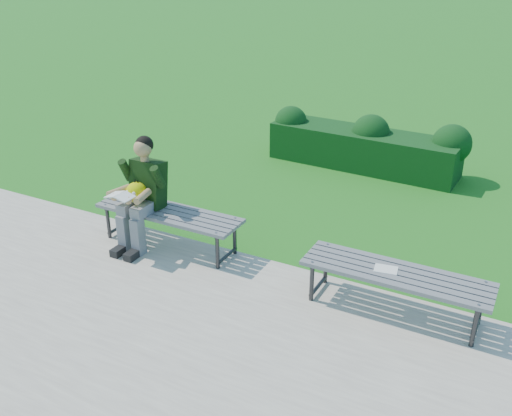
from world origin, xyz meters
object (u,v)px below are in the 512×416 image
Objects in this scene: bench_left at (169,215)px; bench_right at (396,277)px; hedge at (366,145)px; seated_boy at (141,190)px; paper_sheet at (386,269)px.

bench_left is 2.73m from bench_right.
hedge is 4.11m from seated_boy.
hedge is 1.80× the size of bench_right.
bench_right is (1.53, -3.81, 0.03)m from hedge.
hedge is 1.80× the size of bench_left.
hedge is 4.07m from paper_sheet.
bench_right is 0.12m from paper_sheet.
seated_boy is 5.40× the size of paper_sheet.
hedge is at bearing 110.56° from paper_sheet.
bench_right is 3.04m from seated_boy.
bench_right is at bearing -68.13° from hedge.
hedge is 3.90m from bench_left.
seated_boy is (-0.30, -0.10, 0.30)m from bench_left.
bench_right is 7.40× the size of paper_sheet.
hedge is at bearing 111.87° from bench_right.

